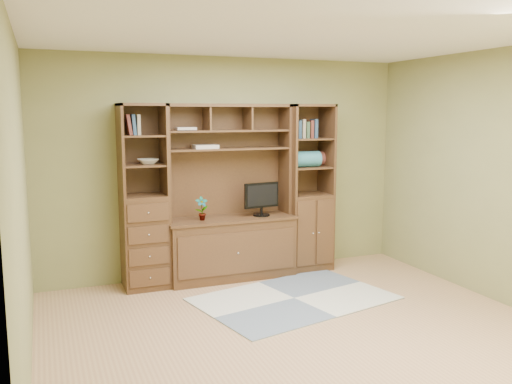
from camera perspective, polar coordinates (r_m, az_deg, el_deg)
name	(u,v)px	position (r m, az deg, el deg)	size (l,w,h in m)	color
room	(302,188)	(4.71, 4.90, 0.39)	(4.60, 4.10, 2.64)	tan
center_hutch	(231,193)	(6.32, -2.69, -0.07)	(1.54, 0.53, 2.05)	#442A17
left_tower	(144,197)	(6.11, -11.72, -0.52)	(0.50, 0.45, 2.05)	#442A17
right_tower	(308,188)	(6.75, 5.45, 0.46)	(0.55, 0.45, 2.05)	#442A17
rug	(294,298)	(5.84, 4.04, -11.12)	(1.96, 1.30, 0.01)	#989D9D
monitor	(262,193)	(6.42, 0.59, -0.11)	(0.45, 0.20, 0.55)	black
orchid	(202,209)	(6.20, -5.73, -1.74)	(0.14, 0.10, 0.27)	#B8483E
magazines	(205,147)	(6.26, -5.36, 4.78)	(0.27, 0.20, 0.04)	#BEB1A2
bowl	(148,161)	(6.07, -11.29, 3.18)	(0.23, 0.23, 0.06)	beige
blanket_teal	(306,159)	(6.65, 5.32, 3.47)	(0.33, 0.19, 0.19)	#2F717D
blanket_red	(315,158)	(6.85, 6.28, 3.53)	(0.32, 0.18, 0.18)	brown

